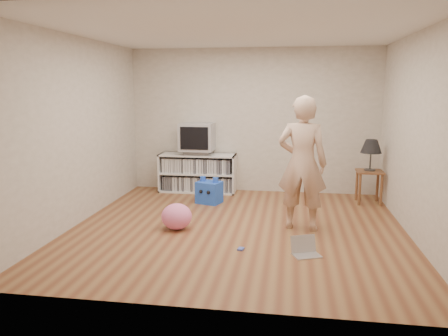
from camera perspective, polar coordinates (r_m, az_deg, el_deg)
ground at (r=6.04m, az=1.77°, el=-7.84°), size 4.50×4.50×0.00m
walls at (r=5.77m, az=1.85°, el=4.52°), size 4.52×4.52×2.60m
ceiling at (r=5.78m, az=1.93°, el=17.44°), size 4.50×4.50×0.01m
media_unit at (r=8.06m, az=-3.43°, el=-0.62°), size 1.40×0.45×0.70m
dvd_deck at (r=7.98m, az=-3.48°, el=2.07°), size 0.45×0.35×0.07m
crt_tv at (r=7.94m, az=-3.51°, el=4.10°), size 0.60×0.53×0.50m
side_table at (r=7.60m, az=18.44°, el=-1.32°), size 0.42×0.42×0.55m
table_lamp at (r=7.52m, az=18.67°, el=2.61°), size 0.34×0.34×0.52m
person at (r=5.89m, az=10.18°, el=0.57°), size 0.71×0.52×1.80m
laptop at (r=5.20m, az=10.53°, el=-10.44°), size 0.37×0.34×0.21m
playing_cards at (r=5.27m, az=2.22°, el=-10.51°), size 0.08×0.10×0.02m
plush_blue at (r=7.27m, az=-1.95°, el=-3.15°), size 0.45×0.40×0.44m
plush_pink at (r=5.98m, az=-6.21°, el=-6.31°), size 0.49×0.49×0.35m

